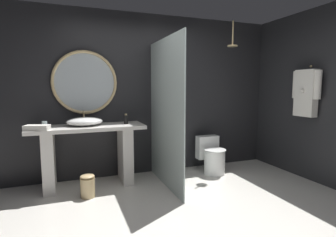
% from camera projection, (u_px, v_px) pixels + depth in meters
% --- Properties ---
extents(ground_plane, '(5.76, 5.76, 0.00)m').
position_uv_depth(ground_plane, '(192.00, 225.00, 2.80)').
color(ground_plane, silver).
extents(back_wall_panel, '(4.80, 0.10, 2.60)m').
position_uv_depth(back_wall_panel, '(143.00, 95.00, 4.42)').
color(back_wall_panel, '#232326').
rests_on(back_wall_panel, ground_plane).
extents(side_wall_right, '(0.10, 2.47, 2.60)m').
position_uv_depth(side_wall_right, '(308.00, 96.00, 4.17)').
color(side_wall_right, '#232326').
rests_on(side_wall_right, ground_plane).
extents(vanity_counter, '(1.59, 0.58, 0.88)m').
position_uv_depth(vanity_counter, '(89.00, 149.00, 3.86)').
color(vanity_counter, silver).
rests_on(vanity_counter, ground_plane).
extents(vessel_sink, '(0.51, 0.42, 0.20)m').
position_uv_depth(vessel_sink, '(85.00, 121.00, 3.82)').
color(vessel_sink, white).
rests_on(vessel_sink, vanity_counter).
extents(tumbler_cup, '(0.07, 0.07, 0.10)m').
position_uv_depth(tumbler_cup, '(45.00, 125.00, 3.57)').
color(tumbler_cup, silver).
rests_on(tumbler_cup, vanity_counter).
extents(soap_dispenser, '(0.06, 0.06, 0.15)m').
position_uv_depth(soap_dispenser, '(126.00, 119.00, 3.99)').
color(soap_dispenser, black).
rests_on(soap_dispenser, vanity_counter).
extents(round_wall_mirror, '(0.95, 0.05, 0.95)m').
position_uv_depth(round_wall_mirror, '(85.00, 82.00, 3.99)').
color(round_wall_mirror, '#D6B77F').
extents(shower_glass_panel, '(0.02, 1.36, 2.12)m').
position_uv_depth(shower_glass_panel, '(166.00, 114.00, 3.81)').
color(shower_glass_panel, silver).
rests_on(shower_glass_panel, ground_plane).
extents(rain_shower_head, '(0.16, 0.16, 0.41)m').
position_uv_depth(rain_shower_head, '(233.00, 42.00, 4.34)').
color(rain_shower_head, '#D6B77F').
extents(hanging_bathrobe, '(0.20, 0.49, 0.77)m').
position_uv_depth(hanging_bathrobe, '(306.00, 91.00, 4.03)').
color(hanging_bathrobe, '#D6B77F').
extents(toilet, '(0.38, 0.53, 0.60)m').
position_uv_depth(toilet, '(212.00, 156.00, 4.48)').
color(toilet, white).
rests_on(toilet, ground_plane).
extents(waste_bin, '(0.19, 0.19, 0.31)m').
position_uv_depth(waste_bin, '(88.00, 185.00, 3.49)').
color(waste_bin, '#D6B77F').
rests_on(waste_bin, ground_plane).
extents(folded_hand_towel, '(0.33, 0.23, 0.07)m').
position_uv_depth(folded_hand_towel, '(37.00, 128.00, 3.41)').
color(folded_hand_towel, silver).
rests_on(folded_hand_towel, vanity_counter).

